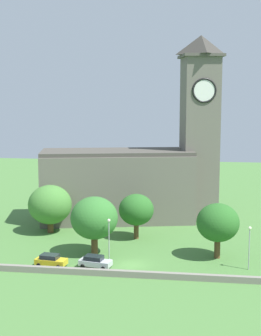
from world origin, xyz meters
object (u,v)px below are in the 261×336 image
church (138,170)px  tree_riverside_west (136,210)px  tree_riverside_east (94,218)px  streetlamp_west_mid (109,233)px  car_yellow (51,260)px  streetlamp_central (249,240)px  tree_by_tower (218,223)px  tree_churchyard (50,205)px  car_silver (95,261)px

church → tree_riverside_west: size_ratio=4.65×
tree_riverside_east → streetlamp_west_mid: bearing=-49.0°
tree_riverside_west → tree_riverside_east: (-5.11, -9.00, 0.66)m
car_yellow → streetlamp_central: bearing=5.1°
streetlamp_central → tree_by_tower: size_ratio=0.74×
tree_riverside_east → tree_riverside_west: bearing=60.4°
tree_riverside_west → tree_churchyard: 15.29m
tree_riverside_west → tree_churchyard: tree_churchyard is taller
car_yellow → tree_by_tower: size_ratio=0.56×
car_silver → tree_by_tower: size_ratio=0.58×
tree_by_tower → church: bearing=123.7°
church → streetlamp_central: church is taller
car_yellow → tree_riverside_west: size_ratio=0.60×
tree_churchyard → car_yellow: bearing=-72.7°
streetlamp_central → car_silver: bearing=-174.5°
car_yellow → streetlamp_central: 27.28m
car_silver → tree_by_tower: 18.48m
tree_riverside_west → tree_by_tower: size_ratio=0.93×
car_yellow → tree_riverside_west: tree_riverside_west is taller
car_yellow → car_silver: size_ratio=0.96×
car_silver → church: bearing=84.8°
car_yellow → tree_churchyard: bearing=107.3°
car_yellow → church: bearing=72.9°
car_silver → tree_churchyard: tree_churchyard is taller
car_yellow → car_silver: car_yellow is taller
streetlamp_central → tree_churchyard: 35.18m
church → streetlamp_central: 32.04m
car_silver → tree_by_tower: (16.77, 6.39, 4.42)m
tree_by_tower → tree_churchyard: 29.79m
tree_by_tower → tree_riverside_east: bearing=-177.3°
streetlamp_central → tree_churchyard: (-32.16, 14.23, 0.81)m
church → car_silver: bearing=-95.2°
tree_churchyard → streetlamp_central: bearing=-23.9°
streetlamp_central → church: bearing=125.4°
streetlamp_central → streetlamp_west_mid: bearing=179.0°
tree_by_tower → tree_churchyard: bearing=160.7°
streetlamp_west_mid → tree_by_tower: size_ratio=0.78×
tree_riverside_west → tree_by_tower: (12.91, -8.15, 0.38)m
tree_churchyard → car_silver: bearing=-55.1°
church → streetlamp_west_mid: church is taller
tree_riverside_east → tree_churchyard: size_ratio=1.05×
car_yellow → tree_churchyard: (-5.19, 16.66, 4.05)m
tree_riverside_east → tree_churchyard: 14.72m
car_silver → streetlamp_west_mid: bearing=56.4°
church → car_yellow: church is taller
church → tree_churchyard: church is taller
streetlamp_central → tree_riverside_east: 22.40m
car_yellow → tree_riverside_east: 9.02m
streetlamp_west_mid → tree_churchyard: size_ratio=0.76×
streetlamp_central → tree_by_tower: 6.08m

